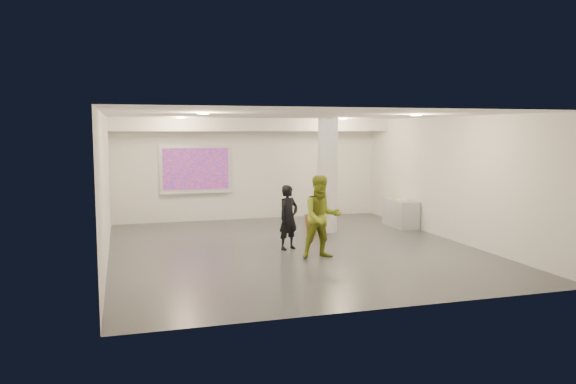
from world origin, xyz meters
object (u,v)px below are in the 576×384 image
object	(u,v)px
projection_screen	(196,170)
man	(322,217)
column	(328,175)
woman	(288,217)
credenza	(400,213)

from	to	relation	value
projection_screen	man	world-z (taller)	projection_screen
column	projection_screen	xyz separation A→B (m)	(-3.10, 2.65, 0.03)
projection_screen	woman	size ratio (longest dim) A/B	1.45
projection_screen	credenza	bearing A→B (deg)	-25.26
column	woman	distance (m)	2.56
credenza	woman	xyz separation A→B (m)	(-3.84, -1.97, 0.35)
credenza	woman	bearing A→B (deg)	-151.45
column	man	distance (m)	3.15
projection_screen	woman	world-z (taller)	projection_screen
column	man	bearing A→B (deg)	-112.79
projection_screen	credenza	world-z (taller)	projection_screen
woman	credenza	bearing A→B (deg)	0.20
column	projection_screen	world-z (taller)	column
woman	man	xyz separation A→B (m)	(0.42, -1.02, 0.14)
woman	column	bearing A→B (deg)	21.52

